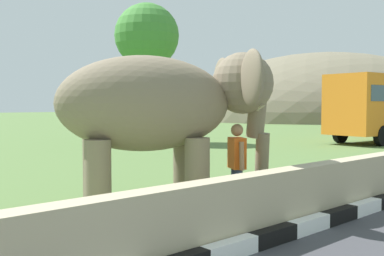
{
  "coord_description": "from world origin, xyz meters",
  "views": [
    {
      "loc": [
        -1.46,
        -0.1,
        2.02
      ],
      "look_at": [
        3.89,
        5.86,
        1.6
      ],
      "focal_mm": 42.38,
      "sensor_mm": 36.0,
      "label": 1
    }
  ],
  "objects": [
    {
      "name": "elephant",
      "position": [
        3.62,
        6.29,
        1.98
      ],
      "size": [
        3.99,
        3.34,
        3.0
      ],
      "color": "#7C6D57",
      "rests_on": "ground_plane"
    },
    {
      "name": "tree_distant",
      "position": [
        12.75,
        19.26,
        5.55
      ],
      "size": [
        3.38,
        3.38,
        7.29
      ],
      "color": "brown",
      "rests_on": "ground_plane"
    },
    {
      "name": "barrier_parapet",
      "position": [
        2.0,
        4.19,
        0.5
      ],
      "size": [
        28.0,
        0.36,
        1.0
      ],
      "primitive_type": "cube",
      "color": "tan",
      "rests_on": "ground_plane"
    },
    {
      "name": "hill_east",
      "position": [
        55.0,
        34.11,
        0.0
      ],
      "size": [
        42.54,
        34.03,
        18.04
      ],
      "color": "#706853",
      "rests_on": "ground_plane"
    },
    {
      "name": "person_handler",
      "position": [
        4.8,
        5.61,
        0.93
      ],
      "size": [
        0.4,
        0.6,
        1.66
      ],
      "color": "navy",
      "rests_on": "ground_plane"
    }
  ]
}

